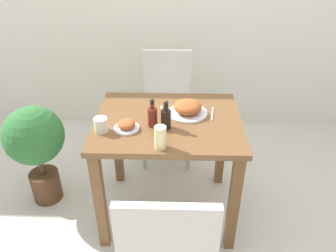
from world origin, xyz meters
name	(u,v)px	position (x,y,z in m)	size (l,w,h in m)	color
ground_plane	(168,208)	(0.00, 0.00, 0.00)	(16.00, 16.00, 0.00)	beige
dining_table	(168,137)	(0.00, 0.00, 0.61)	(0.89, 0.73, 0.75)	brown
chair_near	(168,251)	(0.02, -0.77, 0.51)	(0.42, 0.42, 0.90)	silver
chair_far	(167,100)	(-0.03, 0.72, 0.51)	(0.42, 0.42, 0.90)	silver
food_plate	(188,108)	(0.12, 0.07, 0.78)	(0.25, 0.25, 0.09)	white
side_plate	(126,126)	(-0.24, -0.12, 0.77)	(0.15, 0.15, 0.06)	white
drink_cup	(101,125)	(-0.38, -0.15, 0.79)	(0.08, 0.08, 0.08)	silver
juice_glass	(160,137)	(-0.03, -0.30, 0.81)	(0.06, 0.06, 0.13)	beige
sauce_bottle	(166,118)	(-0.01, -0.10, 0.81)	(0.06, 0.06, 0.17)	black
condiment_bottle	(152,116)	(-0.09, -0.08, 0.81)	(0.06, 0.06, 0.17)	maroon
fork_utensil	(163,113)	(-0.03, 0.07, 0.75)	(0.04, 0.18, 0.00)	silver
spoon_utensil	(212,114)	(0.27, 0.07, 0.75)	(0.03, 0.17, 0.00)	silver
potted_plant_left	(36,143)	(-0.90, 0.09, 0.49)	(0.40, 0.40, 0.75)	#51331E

